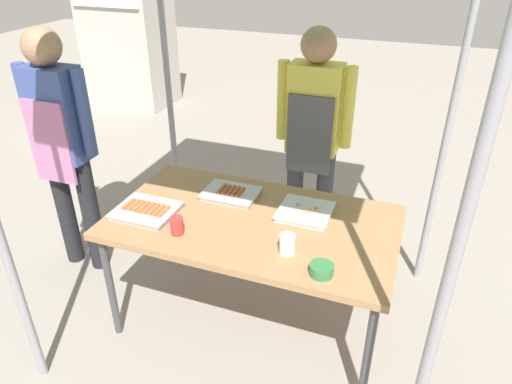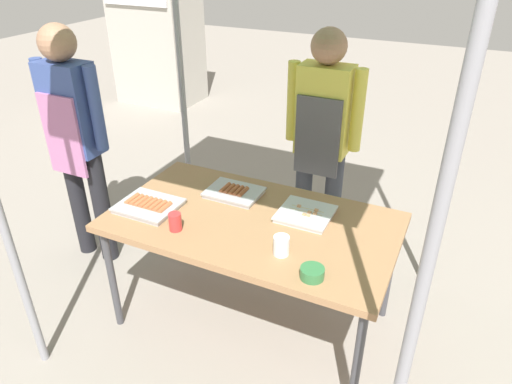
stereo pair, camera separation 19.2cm
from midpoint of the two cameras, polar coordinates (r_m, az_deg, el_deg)
ground_plane at (r=3.08m, az=1.44°, el=-15.21°), size 18.00×18.00×0.00m
stall_table at (r=2.64m, az=1.62°, el=-4.36°), size 1.60×0.90×0.75m
tray_grilled_sausages at (r=2.75m, az=-11.07°, el=-1.67°), size 0.34×0.29×0.05m
tray_meat_skewers at (r=2.65m, az=8.15°, el=-2.73°), size 0.30×0.29×0.04m
tray_pork_links at (r=2.84m, az=-0.77°, el=-0.07°), size 0.33×0.25×0.05m
condiment_bowl at (r=2.22m, az=9.39°, el=-9.80°), size 0.11×0.11×0.05m
drink_cup_near_edge at (r=2.33m, az=5.49°, el=-6.58°), size 0.08×0.08×0.10m
drink_cup_by_wok at (r=2.52m, az=-7.72°, el=-3.69°), size 0.07×0.07×0.10m
vendor_woman at (r=3.18m, az=9.86°, el=7.24°), size 0.52×0.23×1.66m
customer_nearby at (r=3.30m, az=-19.78°, el=7.10°), size 0.52×0.24×1.69m
neighbor_stall_right at (r=6.85m, az=-11.20°, el=18.66°), size 1.07×0.80×1.89m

